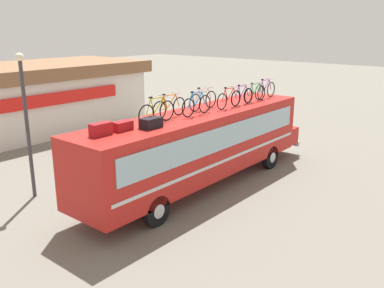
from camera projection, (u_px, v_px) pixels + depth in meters
ground_plane at (199, 187)px, 17.31m from camera, size 120.00×120.00×0.00m
bus at (201, 143)px, 16.92m from camera, size 12.75×2.52×3.14m
luggage_bag_1 at (101, 129)px, 12.97m from camera, size 0.70×0.34×0.40m
luggage_bag_2 at (122, 126)px, 13.60m from camera, size 0.65×0.38×0.30m
luggage_bag_3 at (151, 123)px, 13.93m from camera, size 0.72×0.45×0.35m
rooftop_bicycle_1 at (157, 112)px, 14.54m from camera, size 1.76×0.44×0.98m
rooftop_bicycle_2 at (169, 107)px, 15.45m from camera, size 1.78×0.44×0.93m
rooftop_bicycle_3 at (197, 105)px, 15.86m from camera, size 1.72×0.44×0.95m
rooftop_bicycle_4 at (203, 100)px, 16.91m from camera, size 1.74×0.44×0.94m
rooftop_bicycle_5 at (229, 99)px, 17.23m from camera, size 1.70×0.44×0.91m
rooftop_bicycle_6 at (242, 96)px, 18.01m from camera, size 1.65×0.44×0.89m
rooftop_bicycle_7 at (255, 93)px, 18.73m from camera, size 1.75×0.44×0.88m
rooftop_bicycle_8 at (265, 90)px, 19.57m from camera, size 1.81×0.44×0.94m
roadside_building at (29, 97)px, 26.13m from camera, size 14.76×7.11×4.14m
street_lamp at (26, 115)px, 15.47m from camera, size 0.31×0.31×5.51m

